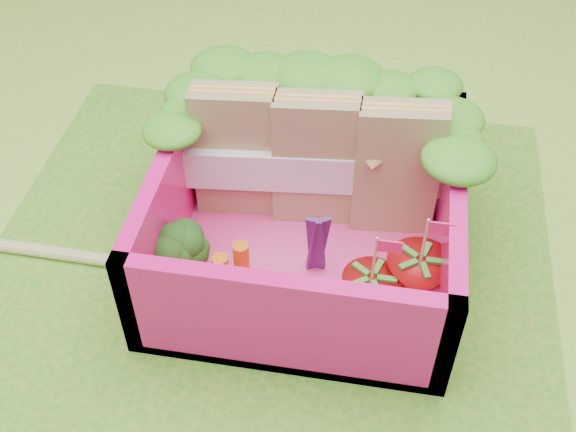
% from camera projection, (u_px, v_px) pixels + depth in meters
% --- Properties ---
extents(ground, '(14.00, 14.00, 0.00)m').
position_uv_depth(ground, '(265.00, 275.00, 3.33)').
color(ground, '#9DCE3A').
rests_on(ground, ground).
extents(placemat, '(2.60, 2.60, 0.03)m').
position_uv_depth(placemat, '(265.00, 273.00, 3.32)').
color(placemat, '#4CA825').
rests_on(placemat, ground).
extents(bento_floor, '(1.30, 1.30, 0.05)m').
position_uv_depth(bento_floor, '(306.00, 252.00, 3.36)').
color(bento_floor, '#F73F97').
rests_on(bento_floor, placemat).
extents(bento_box, '(1.30, 1.30, 0.55)m').
position_uv_depth(bento_box, '(307.00, 214.00, 3.18)').
color(bento_box, '#FF1587').
rests_on(bento_box, placemat).
extents(lettuce_ruffle, '(1.43, 0.77, 0.11)m').
position_uv_depth(lettuce_ruffle, '(323.00, 95.00, 3.25)').
color(lettuce_ruffle, '#2F8D19').
rests_on(lettuce_ruffle, bento_box).
extents(sandwich_stack, '(1.22, 0.29, 0.67)m').
position_uv_depth(sandwich_stack, '(317.00, 161.00, 3.28)').
color(sandwich_stack, tan).
rests_on(sandwich_stack, bento_floor).
extents(broccoli, '(0.34, 0.34, 0.26)m').
position_uv_depth(broccoli, '(184.00, 251.00, 3.08)').
color(broccoli, '#65AF55').
rests_on(broccoli, bento_floor).
extents(carrot_sticks, '(0.14, 0.16, 0.27)m').
position_uv_depth(carrot_sticks, '(232.00, 273.00, 3.06)').
color(carrot_sticks, orange).
rests_on(carrot_sticks, bento_floor).
extents(purple_wedges, '(0.08, 0.05, 0.38)m').
position_uv_depth(purple_wedges, '(317.00, 244.00, 3.10)').
color(purple_wedges, '#411A5D').
rests_on(purple_wedges, bento_floor).
extents(strawberry_left, '(0.24, 0.24, 0.48)m').
position_uv_depth(strawberry_left, '(370.00, 297.00, 2.98)').
color(strawberry_left, red).
rests_on(strawberry_left, bento_floor).
extents(strawberry_right, '(0.28, 0.28, 0.52)m').
position_uv_depth(strawberry_right, '(417.00, 282.00, 3.01)').
color(strawberry_right, red).
rests_on(strawberry_right, bento_floor).
extents(snap_peas, '(0.57, 0.56, 0.05)m').
position_uv_depth(snap_peas, '(390.00, 300.00, 3.10)').
color(snap_peas, '#5AB037').
rests_on(snap_peas, bento_floor).
extents(chopsticks, '(2.30, 0.10, 0.05)m').
position_uv_depth(chopsticks, '(54.00, 253.00, 3.36)').
color(chopsticks, '#D7C476').
rests_on(chopsticks, placemat).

